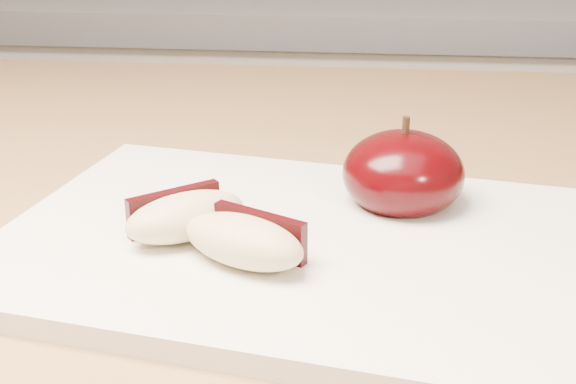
# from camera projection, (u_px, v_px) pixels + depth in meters

# --- Properties ---
(back_cabinet) EXTENTS (2.40, 0.62, 0.94)m
(back_cabinet) POSITION_uv_depth(u_px,v_px,m) (301.00, 262.00, 1.36)
(back_cabinet) COLOR silver
(back_cabinet) RESTS_ON ground
(cutting_board) EXTENTS (0.34, 0.28, 0.01)m
(cutting_board) POSITION_uv_depth(u_px,v_px,m) (288.00, 245.00, 0.44)
(cutting_board) COLOR silver
(cutting_board) RESTS_ON island_counter
(apple_half) EXTENTS (0.08, 0.08, 0.06)m
(apple_half) POSITION_uv_depth(u_px,v_px,m) (403.00, 174.00, 0.47)
(apple_half) COLOR black
(apple_half) RESTS_ON cutting_board
(apple_wedge_a) EXTENTS (0.07, 0.07, 0.02)m
(apple_wedge_a) POSITION_uv_depth(u_px,v_px,m) (184.00, 216.00, 0.43)
(apple_wedge_a) COLOR #CCB781
(apple_wedge_a) RESTS_ON cutting_board
(apple_wedge_b) EXTENTS (0.08, 0.06, 0.02)m
(apple_wedge_b) POSITION_uv_depth(u_px,v_px,m) (245.00, 240.00, 0.40)
(apple_wedge_b) COLOR #CCB781
(apple_wedge_b) RESTS_ON cutting_board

